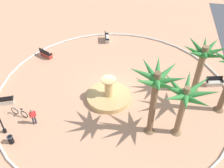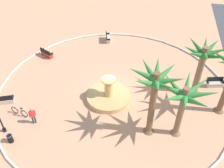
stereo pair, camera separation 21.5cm
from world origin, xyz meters
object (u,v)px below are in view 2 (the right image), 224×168
object	(u,v)px
person_cyclist_helmet	(33,115)
palm_tree_near_fountain	(155,87)
bench_southeast	(5,100)
fountain	(109,96)
bench_east	(214,84)
bench_north	(47,54)
palm_tree_by_curb	(203,59)
trash_bin	(10,138)
palm_tree_far_side	(184,98)
bicycle_red_frame	(19,112)
bench_west	(108,38)

from	to	relation	value
person_cyclist_helmet	palm_tree_near_fountain	bearing A→B (deg)	96.56
palm_tree_near_fountain	bench_southeast	bearing A→B (deg)	-92.34
fountain	bench_east	world-z (taller)	fountain
bench_north	bench_southeast	distance (m)	7.88
bench_southeast	palm_tree_by_curb	bearing A→B (deg)	107.14
bench_southeast	trash_bin	distance (m)	4.55
palm_tree_near_fountain	bench_east	world-z (taller)	palm_tree_near_fountain
trash_bin	palm_tree_near_fountain	bearing A→B (deg)	107.36
bench_east	person_cyclist_helmet	world-z (taller)	person_cyclist_helmet
palm_tree_near_fountain	palm_tree_far_side	size ratio (longest dim) A/B	1.23
bench_east	person_cyclist_helmet	size ratio (longest dim) A/B	1.04
palm_tree_by_curb	bench_southeast	xyz separation A→B (m)	(5.11, -16.57, -3.37)
bench_southeast	bicycle_red_frame	bearing A→B (deg)	62.75
bench_east	person_cyclist_helmet	bearing A→B (deg)	-62.24
bench_east	trash_bin	size ratio (longest dim) A/B	2.29
palm_tree_far_side	bench_east	distance (m)	8.25
palm_tree_near_fountain	trash_bin	bearing A→B (deg)	-72.64
bicycle_red_frame	bench_east	bearing A→B (deg)	113.78
bicycle_red_frame	person_cyclist_helmet	world-z (taller)	person_cyclist_helmet
palm_tree_near_fountain	trash_bin	size ratio (longest dim) A/B	8.36
bench_east	person_cyclist_helmet	xyz separation A→B (m)	(7.87, -14.95, 0.55)
palm_tree_far_side	bench_west	world-z (taller)	palm_tree_far_side
palm_tree_far_side	bench_north	size ratio (longest dim) A/B	2.99
palm_tree_near_fountain	bench_east	bearing A→B (deg)	140.09
palm_tree_by_curb	bench_southeast	bearing A→B (deg)	-72.86
palm_tree_far_side	bicycle_red_frame	bearing A→B (deg)	-86.85
palm_tree_by_curb	bicycle_red_frame	world-z (taller)	palm_tree_by_curb
fountain	palm_tree_by_curb	world-z (taller)	palm_tree_by_curb
fountain	bicycle_red_frame	distance (m)	7.79
palm_tree_by_curb	bicycle_red_frame	xyz separation A→B (m)	(6.12, -14.60, -3.33)
palm_tree_by_curb	fountain	bearing A→B (deg)	-71.28
bench_southeast	trash_bin	world-z (taller)	bench_southeast
trash_bin	bicycle_red_frame	xyz separation A→B (m)	(-2.70, -0.67, -0.00)
bench_west	bench_north	xyz separation A→B (m)	(4.84, -5.96, 0.00)
bench_east	bench_southeast	distance (m)	19.55
bench_east	fountain	bearing A→B (deg)	-68.59
bench_west	person_cyclist_helmet	world-z (taller)	person_cyclist_helmet
fountain	trash_bin	bearing A→B (deg)	-45.23
fountain	bench_east	bearing A→B (deg)	111.41
palm_tree_by_curb	person_cyclist_helmet	size ratio (longest dim) A/B	3.19
palm_tree_near_fountain	bench_east	size ratio (longest dim) A/B	3.64
palm_tree_by_curb	bench_east	bearing A→B (deg)	121.04
bench_east	bench_southeast	xyz separation A→B (m)	(6.28, -18.51, 0.00)
bench_east	bicycle_red_frame	distance (m)	18.08
bicycle_red_frame	trash_bin	bearing A→B (deg)	13.93
palm_tree_near_fountain	palm_tree_by_curb	distance (m)	6.83
bench_southeast	person_cyclist_helmet	world-z (taller)	person_cyclist_helmet
palm_tree_near_fountain	palm_tree_far_side	distance (m)	2.27
fountain	trash_bin	world-z (taller)	fountain
bicycle_red_frame	person_cyclist_helmet	size ratio (longest dim) A/B	1.05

